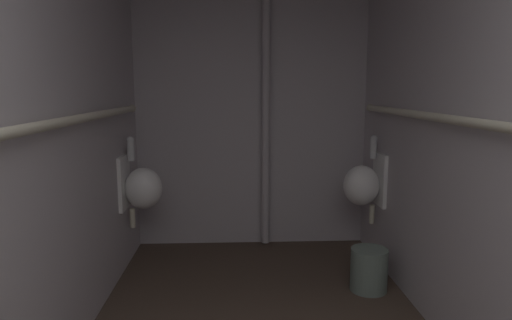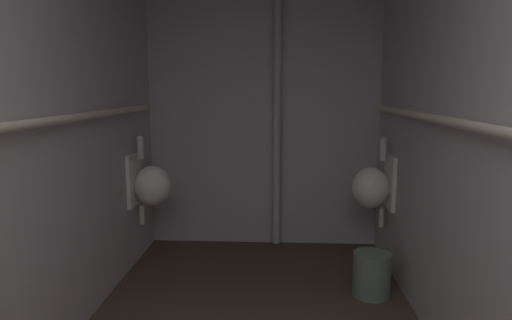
% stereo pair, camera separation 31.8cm
% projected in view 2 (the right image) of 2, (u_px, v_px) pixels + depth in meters
% --- Properties ---
extents(wall_left, '(0.06, 4.12, 2.61)m').
position_uv_depth(wall_left, '(31.00, 125.00, 2.30)').
color(wall_left, '#BCB3B8').
rests_on(wall_left, ground).
extents(wall_right, '(0.06, 4.12, 2.61)m').
position_uv_depth(wall_right, '(476.00, 127.00, 2.18)').
color(wall_right, '#BCB3B8').
rests_on(wall_right, ground).
extents(wall_back, '(2.27, 0.06, 2.61)m').
position_uv_depth(wall_back, '(263.00, 108.00, 4.24)').
color(wall_back, '#BCB3B8').
rests_on(wall_back, ground).
extents(urinal_left_mid, '(0.32, 0.30, 0.76)m').
position_uv_depth(urinal_left_mid, '(150.00, 185.00, 3.78)').
color(urinal_left_mid, white).
extents(urinal_right_mid, '(0.32, 0.30, 0.76)m').
position_uv_depth(urinal_right_mid, '(373.00, 186.00, 3.71)').
color(urinal_right_mid, white).
extents(supply_pipe_left, '(0.06, 3.38, 0.06)m').
position_uv_depth(supply_pipe_left, '(44.00, 122.00, 2.25)').
color(supply_pipe_left, beige).
extents(supply_pipe_right, '(0.06, 3.34, 0.06)m').
position_uv_depth(supply_pipe_right, '(457.00, 123.00, 2.18)').
color(supply_pipe_right, beige).
extents(standpipe_back_wall, '(0.07, 0.07, 2.56)m').
position_uv_depth(standpipe_back_wall, '(277.00, 108.00, 4.12)').
color(standpipe_back_wall, '#BCB3B8').
rests_on(standpipe_back_wall, ground).
extents(waste_bin, '(0.27, 0.27, 0.32)m').
position_uv_depth(waste_bin, '(372.00, 274.00, 3.26)').
color(waste_bin, slate).
rests_on(waste_bin, ground).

